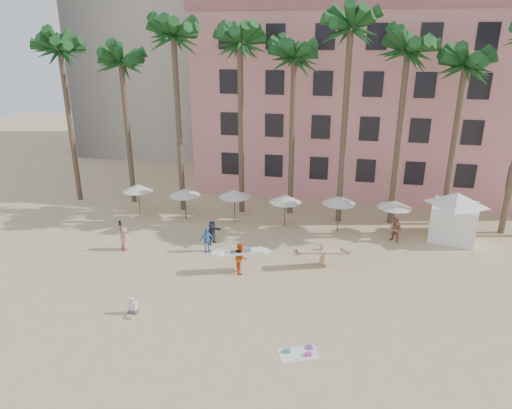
{
  "coord_description": "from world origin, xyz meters",
  "views": [
    {
      "loc": [
        3.44,
        -19.85,
        13.53
      ],
      "look_at": [
        -1.92,
        6.0,
        4.0
      ],
      "focal_mm": 32.0,
      "sensor_mm": 36.0,
      "label": 1
    }
  ],
  "objects_px": {
    "carrier_yellow": "(323,254)",
    "carrier_white": "(241,257)",
    "cabana": "(455,212)",
    "pink_hotel": "(390,102)"
  },
  "relations": [
    {
      "from": "pink_hotel",
      "to": "cabana",
      "type": "xyz_separation_m",
      "value": [
        4.16,
        -13.39,
        -5.93
      ]
    },
    {
      "from": "carrier_white",
      "to": "carrier_yellow",
      "type": "bearing_deg",
      "value": 19.0
    },
    {
      "from": "pink_hotel",
      "to": "carrier_white",
      "type": "xyz_separation_m",
      "value": [
        -9.59,
        -21.39,
        -6.97
      ]
    },
    {
      "from": "carrier_white",
      "to": "cabana",
      "type": "bearing_deg",
      "value": 30.21
    },
    {
      "from": "pink_hotel",
      "to": "carrier_white",
      "type": "height_order",
      "value": "pink_hotel"
    },
    {
      "from": "pink_hotel",
      "to": "carrier_white",
      "type": "relative_size",
      "value": 12.01
    },
    {
      "from": "carrier_yellow",
      "to": "carrier_white",
      "type": "bearing_deg",
      "value": -161.0
    },
    {
      "from": "pink_hotel",
      "to": "carrier_yellow",
      "type": "distance_m",
      "value": 21.46
    },
    {
      "from": "pink_hotel",
      "to": "cabana",
      "type": "bearing_deg",
      "value": -72.76
    },
    {
      "from": "cabana",
      "to": "carrier_white",
      "type": "bearing_deg",
      "value": -149.79
    }
  ]
}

